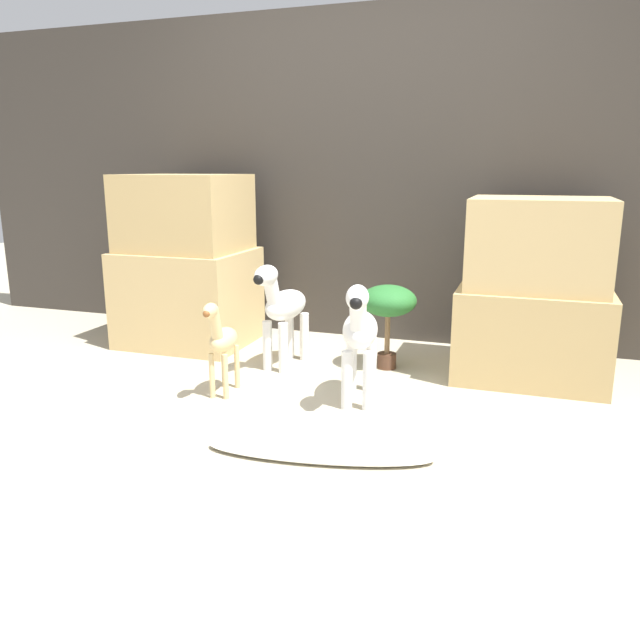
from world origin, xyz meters
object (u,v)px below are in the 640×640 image
at_px(giraffe_figurine, 222,340).
at_px(potted_palm_front, 388,304).
at_px(zebra_left, 283,307).
at_px(surfboard, 317,450).
at_px(zebra_right, 360,333).

relative_size(giraffe_figurine, potted_palm_front, 1.04).
bearing_deg(potted_palm_front, zebra_left, -163.96).
bearing_deg(zebra_left, surfboard, -61.32).
distance_m(zebra_right, potted_palm_front, 0.60).
height_order(zebra_right, giraffe_figurine, zebra_right).
relative_size(giraffe_figurine, surfboard, 0.53).
bearing_deg(zebra_left, potted_palm_front, 16.04).
relative_size(zebra_left, giraffe_figurine, 1.23).
xyz_separation_m(zebra_right, potted_palm_front, (0.01, 0.60, 0.02)).
height_order(zebra_left, potted_palm_front, zebra_left).
bearing_deg(giraffe_figurine, potted_palm_front, 44.95).
xyz_separation_m(zebra_left, surfboard, (0.59, -1.07, -0.35)).
height_order(giraffe_figurine, potted_palm_front, giraffe_figurine).
xyz_separation_m(giraffe_figurine, potted_palm_front, (0.72, 0.72, 0.09)).
relative_size(zebra_right, giraffe_figurine, 1.23).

